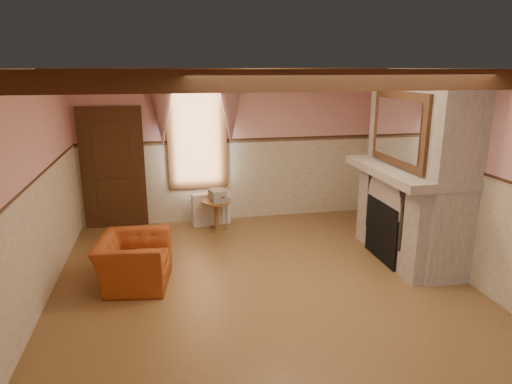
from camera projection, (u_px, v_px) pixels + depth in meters
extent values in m
cube|color=brown|center=(265.00, 289.00, 5.99)|extent=(5.50, 6.00, 0.01)
cube|color=silver|center=(266.00, 69.00, 5.25)|extent=(5.50, 6.00, 0.01)
cube|color=#D59493|center=(230.00, 146.00, 8.45)|extent=(5.50, 0.02, 2.80)
cube|color=#D59493|center=(374.00, 308.00, 2.78)|extent=(5.50, 0.02, 2.80)
cube|color=#D59493|center=(25.00, 199.00, 5.08)|extent=(0.02, 6.00, 2.80)
cube|color=#D59493|center=(464.00, 176.00, 6.15)|extent=(0.02, 6.00, 2.80)
cube|color=black|center=(386.00, 231.00, 6.82)|extent=(0.20, 0.95, 0.90)
imported|color=#994219|center=(134.00, 261.00, 6.05)|extent=(1.01, 1.12, 0.65)
cylinder|color=brown|center=(216.00, 215.00, 8.09)|extent=(0.66, 0.66, 0.55)
cube|color=#B7AD8C|center=(218.00, 195.00, 7.98)|extent=(0.32, 0.37, 0.20)
cube|color=silver|center=(211.00, 209.00, 8.38)|extent=(0.72, 0.27, 0.60)
imported|color=brown|center=(403.00, 162.00, 6.71)|extent=(0.34, 0.34, 0.08)
cube|color=black|center=(387.00, 152.00, 7.20)|extent=(0.14, 0.24, 0.20)
cylinder|color=gold|center=(401.00, 155.00, 6.77)|extent=(0.11, 0.11, 0.28)
cylinder|color=#AD1E15|center=(440.00, 174.00, 5.83)|extent=(0.06, 0.06, 0.16)
cylinder|color=gold|center=(415.00, 166.00, 6.40)|extent=(0.06, 0.06, 0.12)
cube|color=gray|center=(418.00, 167.00, 6.65)|extent=(0.85, 2.00, 2.80)
cube|color=gray|center=(407.00, 171.00, 6.63)|extent=(1.05, 2.05, 0.12)
cube|color=silver|center=(398.00, 129.00, 6.43)|extent=(0.06, 1.44, 1.04)
cube|color=black|center=(113.00, 170.00, 8.08)|extent=(1.10, 0.10, 2.10)
cube|color=white|center=(197.00, 134.00, 8.24)|extent=(1.06, 0.08, 2.02)
cube|color=gray|center=(196.00, 100.00, 7.99)|extent=(1.30, 0.14, 1.40)
cube|color=black|center=(295.00, 80.00, 4.14)|extent=(5.50, 0.18, 0.20)
cube|color=black|center=(247.00, 76.00, 6.40)|extent=(5.50, 0.18, 0.20)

